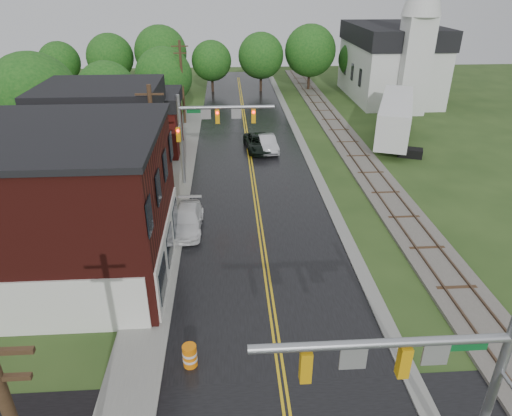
{
  "coord_description": "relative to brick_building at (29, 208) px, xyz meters",
  "views": [
    {
      "loc": [
        -1.95,
        -7.01,
        14.99
      ],
      "look_at": [
        -0.52,
        15.5,
        3.5
      ],
      "focal_mm": 32.0,
      "sensor_mm": 36.0,
      "label": 1
    }
  ],
  "objects": [
    {
      "name": "semi_trailer",
      "position": [
        27.34,
        21.92,
        -1.71
      ],
      "size": [
        7.54,
        13.54,
        4.15
      ],
      "color": "black",
      "rests_on": "ground"
    },
    {
      "name": "sidewalk_left",
      "position": [
        6.28,
        10.0,
        -4.15
      ],
      "size": [
        2.4,
        50.0,
        0.12
      ],
      "primitive_type": "cube",
      "color": "gray",
      "rests_on": "ground"
    },
    {
      "name": "suv_dark",
      "position": [
        13.43,
        19.59,
        -3.43
      ],
      "size": [
        2.93,
        5.42,
        1.45
      ],
      "primitive_type": "imported",
      "rotation": [
        0.0,
        0.0,
        0.1
      ],
      "color": "black",
      "rests_on": "ground"
    },
    {
      "name": "traffic_signal_near",
      "position": [
        15.96,
        -13.0,
        0.82
      ],
      "size": [
        7.34,
        0.3,
        7.2
      ],
      "color": "gray",
      "rests_on": "ground"
    },
    {
      "name": "brick_building",
      "position": [
        0.0,
        0.0,
        0.0
      ],
      "size": [
        14.3,
        10.3,
        8.3
      ],
      "color": "#4C1410",
      "rests_on": "ground"
    },
    {
      "name": "tree_left_b",
      "position": [
        -5.36,
        16.9,
        1.57
      ],
      "size": [
        7.6,
        7.6,
        9.69
      ],
      "color": "black",
      "rests_on": "ground"
    },
    {
      "name": "church",
      "position": [
        32.48,
        38.74,
        1.68
      ],
      "size": [
        10.4,
        18.4,
        20.0
      ],
      "color": "silver",
      "rests_on": "ground"
    },
    {
      "name": "curb_right",
      "position": [
        17.88,
        20.0,
        -4.15
      ],
      "size": [
        0.8,
        70.0,
        0.12
      ],
      "primitive_type": "cube",
      "color": "gray",
      "rests_on": "ground"
    },
    {
      "name": "yellow_house",
      "position": [
        1.48,
        11.0,
        -0.95
      ],
      "size": [
        8.0,
        7.0,
        6.4
      ],
      "primitive_type": "cube",
      "color": "tan",
      "rests_on": "ground"
    },
    {
      "name": "tree_left_c",
      "position": [
        -1.36,
        24.9,
        0.36
      ],
      "size": [
        6.0,
        6.0,
        7.65
      ],
      "color": "black",
      "rests_on": "ground"
    },
    {
      "name": "pickup_white",
      "position": [
        7.68,
        4.56,
        -3.45
      ],
      "size": [
        2.06,
        4.88,
        1.41
      ],
      "primitive_type": "imported",
      "rotation": [
        0.0,
        0.0,
        -0.02
      ],
      "color": "white",
      "rests_on": "ground"
    },
    {
      "name": "darkred_building",
      "position": [
        2.48,
        20.0,
        -1.95
      ],
      "size": [
        7.0,
        6.0,
        4.4
      ],
      "primitive_type": "cube",
      "color": "#3F0F0C",
      "rests_on": "ground"
    },
    {
      "name": "utility_pole_c",
      "position": [
        5.68,
        29.0,
        0.57
      ],
      "size": [
        1.8,
        0.28,
        9.0
      ],
      "color": "#382616",
      "rests_on": "ground"
    },
    {
      "name": "utility_pole_b",
      "position": [
        5.68,
        7.0,
        0.57
      ],
      "size": [
        1.8,
        0.28,
        9.0
      ],
      "color": "#382616",
      "rests_on": "ground"
    },
    {
      "name": "construction_barrel",
      "position": [
        8.63,
        -7.41,
        -3.61
      ],
      "size": [
        0.68,
        0.68,
        1.08
      ],
      "primitive_type": "cylinder",
      "rotation": [
        0.0,
        0.0,
        0.14
      ],
      "color": "orange",
      "rests_on": "ground"
    },
    {
      "name": "sedan_silver",
      "position": [
        14.22,
        19.42,
        -3.42
      ],
      "size": [
        2.07,
        4.57,
        1.46
      ],
      "primitive_type": "imported",
      "rotation": [
        0.0,
        0.0,
        0.12
      ],
      "color": "#B2B3B7",
      "rests_on": "ground"
    },
    {
      "name": "railroad",
      "position": [
        22.48,
        20.0,
        -4.05
      ],
      "size": [
        3.2,
        80.0,
        0.3
      ],
      "color": "#59544C",
      "rests_on": "ground"
    },
    {
      "name": "main_road",
      "position": [
        12.48,
        15.0,
        -4.15
      ],
      "size": [
        10.0,
        90.0,
        0.02
      ],
      "primitive_type": "cube",
      "color": "black",
      "rests_on": "ground"
    },
    {
      "name": "traffic_signal_far",
      "position": [
        9.01,
        12.0,
        0.82
      ],
      "size": [
        7.34,
        0.43,
        7.2
      ],
      "color": "gray",
      "rests_on": "ground"
    },
    {
      "name": "tree_left_e",
      "position": [
        3.64,
        30.9,
        0.66
      ],
      "size": [
        6.4,
        6.4,
        8.16
      ],
      "color": "black",
      "rests_on": "ground"
    }
  ]
}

